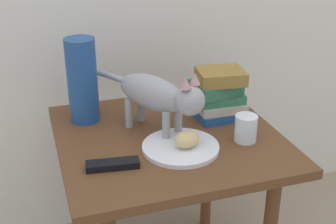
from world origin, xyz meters
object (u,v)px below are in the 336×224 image
bread_roll (187,139)px  book_stack (218,94)px  side_table (168,158)px  candle_jar (246,130)px  tv_remote (113,165)px  plate (181,147)px  green_vase (82,81)px  cat (159,95)px

bread_roll → book_stack: size_ratio=0.44×
bread_roll → book_stack: 0.27m
side_table → candle_jar: 0.27m
tv_remote → bread_roll: bearing=13.4°
candle_jar → plate: bearing=177.7°
bread_roll → green_vase: green_vase is taller
plate → cat: 0.18m
candle_jar → tv_remote: bearing=-175.9°
book_stack → candle_jar: book_stack is taller
side_table → cat: size_ratio=1.66×
plate → tv_remote: size_ratio=1.56×
cat → green_vase: green_vase is taller
side_table → green_vase: green_vase is taller
book_stack → plate: bearing=-137.9°
candle_jar → cat: bearing=151.2°
cat → candle_jar: bearing=-28.8°
candle_jar → tv_remote: size_ratio=0.57×
bread_roll → tv_remote: 0.23m
plate → cat: size_ratio=0.56×
candle_jar → bread_roll: bearing=-178.3°
side_table → tv_remote: tv_remote is taller
side_table → cat: bearing=137.9°
green_vase → book_stack: bearing=-14.8°
bread_roll → book_stack: (0.18, 0.19, 0.05)m
plate → book_stack: book_stack is taller
bread_roll → book_stack: book_stack is taller
book_stack → tv_remote: size_ratio=1.21×
cat → tv_remote: cat is taller
book_stack → candle_jar: size_ratio=2.14×
candle_jar → tv_remote: candle_jar is taller
book_stack → green_vase: size_ratio=0.64×
side_table → green_vase: 0.38m
plate → bread_roll: size_ratio=2.92×
side_table → plate: size_ratio=2.98×
green_vase → bread_roll: bearing=-50.3°
side_table → bread_roll: (0.02, -0.12, 0.13)m
cat → book_stack: bearing=13.4°
bread_roll → candle_jar: (0.20, 0.01, -0.00)m
book_stack → green_vase: (-0.44, 0.12, 0.06)m
side_table → green_vase: (-0.23, 0.19, 0.23)m
bread_roll → cat: cat is taller
bread_roll → book_stack: bearing=46.5°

